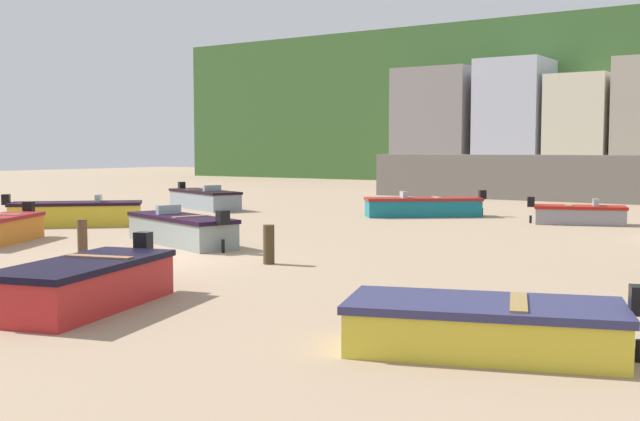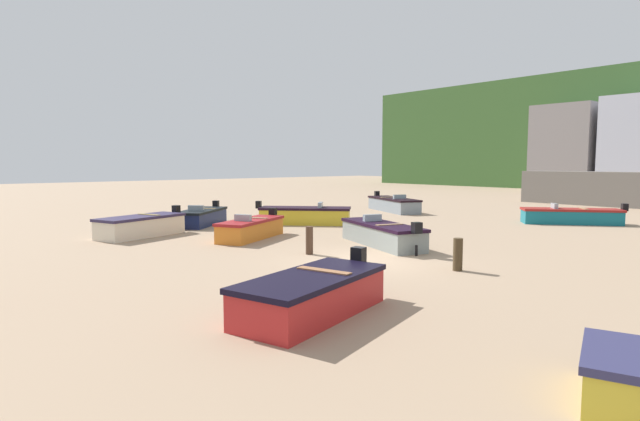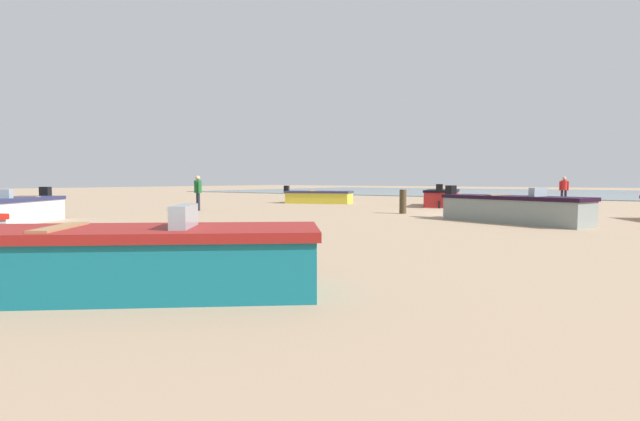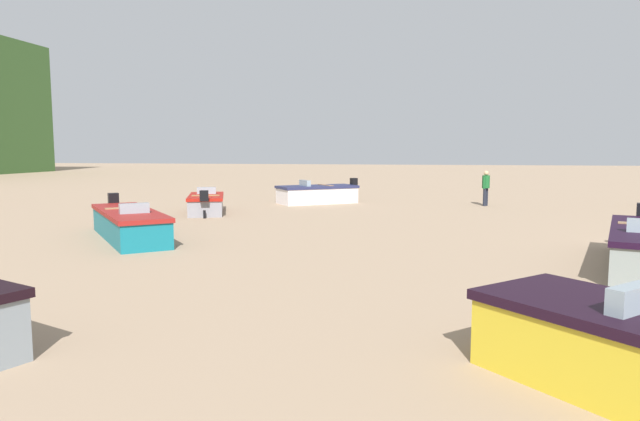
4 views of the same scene
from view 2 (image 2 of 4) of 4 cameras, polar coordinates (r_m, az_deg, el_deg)
The scene contains 14 objects.
ground_plane at distance 17.39m, azimuth 5.04°, elevation -5.64°, with size 160.00×160.00×0.00m, color tan.
harbor_pier at distance 44.33m, azimuth 31.82°, elevation 2.00°, with size 16.24×2.40×2.62m, color #67615B.
townhouse_left at distance 64.50m, azimuth 26.21°, elevation 6.27°, with size 6.67×5.95×9.80m, color gray.
townhouse_centre_left at distance 61.79m, azimuth 31.86°, elevation 6.23°, with size 5.28×5.23×10.14m, color #B1B7CA.
boat_red_0 at distance 11.20m, azimuth -0.88°, elevation -9.46°, with size 2.68×4.30×1.21m.
boat_navy_1 at distance 27.74m, azimuth -13.21°, elevation -0.72°, with size 3.69×4.01×1.16m.
boat_grey_2 at distance 20.55m, azimuth 7.00°, elevation -2.64°, with size 5.10×2.86×1.22m.
boat_grey_3 at distance 35.01m, azimuth 8.27°, elevation 0.69°, with size 5.45×3.48×1.24m.
boat_teal_4 at distance 30.75m, azimuth 26.46°, elevation -0.56°, with size 4.81×4.26×1.15m.
boat_cream_6 at distance 24.28m, azimuth -19.51°, elevation -1.64°, with size 2.78×4.37×1.25m.
boat_yellow_7 at distance 27.42m, azimuth -1.70°, elevation -0.56°, with size 4.61×4.48×1.24m.
boat_orange_10 at distance 22.40m, azimuth -7.77°, elevation -2.04°, with size 3.07×4.18×1.17m.
mooring_post_near_water at distance 16.22m, azimuth 15.28°, elevation -4.80°, with size 0.29×0.29×1.01m, color #433421.
mooring_post_mid_beach at distance 18.41m, azimuth -1.21°, elevation -3.39°, with size 0.27×0.27×1.02m, color #473123.
Camera 2 is at (11.92, -12.21, 3.33)m, focal length 28.38 mm.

